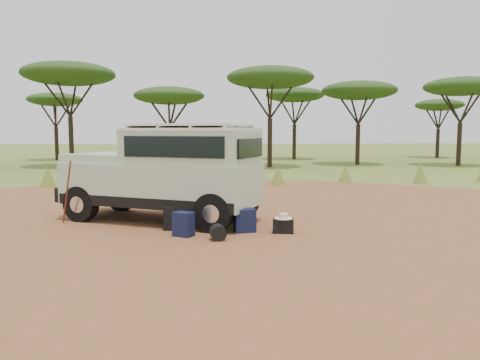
{
  "coord_description": "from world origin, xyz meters",
  "views": [
    {
      "loc": [
        0.0,
        -10.19,
        2.18
      ],
      "look_at": [
        0.88,
        1.0,
        1.0
      ],
      "focal_mm": 35.0,
      "sensor_mm": 36.0,
      "label": 1
    }
  ],
  "objects": [
    {
      "name": "acacia_treeline",
      "position": [
        0.75,
        19.81,
        4.87
      ],
      "size": [
        46.7,
        13.2,
        6.26
      ],
      "color": "black",
      "rests_on": "ground"
    },
    {
      "name": "backpack_black",
      "position": [
        -0.67,
        0.05,
        0.27
      ],
      "size": [
        0.43,
        0.34,
        0.54
      ],
      "primitive_type": "cube",
      "rotation": [
        0.0,
        0.0,
        -0.14
      ],
      "color": "black",
      "rests_on": "ground"
    },
    {
      "name": "safari_hat",
      "position": [
        1.7,
        -0.44,
        0.36
      ],
      "size": [
        0.4,
        0.4,
        0.12
      ],
      "color": "beige",
      "rests_on": "hard_case"
    },
    {
      "name": "grass_fringe",
      "position": [
        0.12,
        8.67,
        0.4
      ],
      "size": [
        36.6,
        1.6,
        0.9
      ],
      "color": "olive",
      "rests_on": "ground"
    },
    {
      "name": "duffel_navy",
      "position": [
        0.87,
        -0.28,
        0.25
      ],
      "size": [
        0.51,
        0.42,
        0.51
      ],
      "primitive_type": "cube",
      "rotation": [
        0.0,
        0.0,
        0.18
      ],
      "color": "#12153A",
      "rests_on": "ground"
    },
    {
      "name": "stuff_sack",
      "position": [
        0.28,
        -1.0,
        0.16
      ],
      "size": [
        0.35,
        0.35,
        0.32
      ],
      "primitive_type": "cylinder",
      "rotation": [
        1.57,
        0.0,
        0.1
      ],
      "color": "black",
      "rests_on": "ground"
    },
    {
      "name": "safari_vehicle",
      "position": [
        -0.87,
        1.14,
        1.13
      ],
      "size": [
        5.12,
        3.76,
        2.34
      ],
      "rotation": [
        0.0,
        0.0,
        -0.44
      ],
      "color": "#A7BDA2",
      "rests_on": "ground"
    },
    {
      "name": "walking_staff",
      "position": [
        -3.18,
        0.88,
        0.75
      ],
      "size": [
        0.37,
        0.39,
        1.5
      ],
      "primitive_type": "cylinder",
      "rotation": [
        0.3,
        0.0,
        0.76
      ],
      "color": "maroon",
      "rests_on": "ground"
    },
    {
      "name": "ground",
      "position": [
        0.0,
        0.0,
        0.0
      ],
      "size": [
        140.0,
        140.0,
        0.0
      ],
      "primitive_type": "plane",
      "color": "olive",
      "rests_on": "ground"
    },
    {
      "name": "backpack_navy",
      "position": [
        -0.42,
        -0.61,
        0.26
      ],
      "size": [
        0.48,
        0.44,
        0.51
      ],
      "primitive_type": "cube",
      "rotation": [
        0.0,
        0.0,
        -0.56
      ],
      "color": "#12153A",
      "rests_on": "ground"
    },
    {
      "name": "dirt_clearing",
      "position": [
        0.0,
        0.0,
        0.0
      ],
      "size": [
        23.0,
        23.0,
        0.01
      ],
      "primitive_type": "cylinder",
      "color": "brown",
      "rests_on": "ground"
    },
    {
      "name": "hard_case",
      "position": [
        1.7,
        -0.44,
        0.16
      ],
      "size": [
        0.49,
        0.39,
        0.31
      ],
      "primitive_type": "cube",
      "rotation": [
        0.0,
        0.0,
        -0.19
      ],
      "color": "black",
      "rests_on": "ground"
    },
    {
      "name": "backpack_olive",
      "position": [
        0.67,
        -0.1,
        0.27
      ],
      "size": [
        0.4,
        0.3,
        0.54
      ],
      "primitive_type": "cube",
      "rotation": [
        0.0,
        0.0,
        -0.05
      ],
      "color": "#3D441F",
      "rests_on": "ground"
    }
  ]
}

